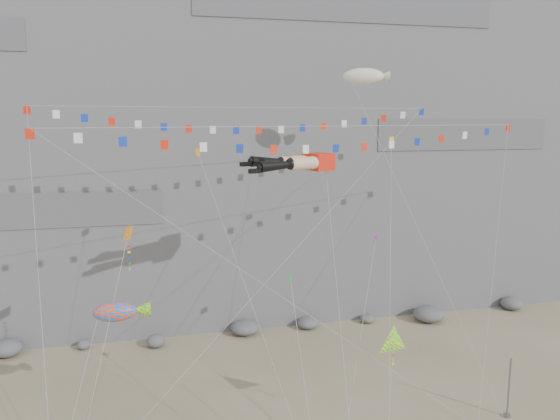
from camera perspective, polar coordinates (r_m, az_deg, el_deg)
The scene contains 14 objects.
cliff at distance 62.61m, azimuth -6.39°, elevation 14.50°, with size 80.00×28.00×50.00m, color slate.
talus_boulders at distance 51.17m, azimuth -3.69°, elevation -12.19°, with size 60.00×3.00×1.20m, color slate, non-canonical shape.
anchor_pole_right at distance 40.61m, azimuth 22.81°, elevation -16.75°, with size 0.12×0.12×4.09m, color slate.
legs_kite at distance 36.23m, azimuth 1.78°, elevation 4.93°, with size 6.59×14.87×21.58m.
flag_banner_upper at distance 41.10m, azimuth -3.44°, elevation 10.61°, with size 29.78×15.96×27.87m.
flag_banner_lower at distance 36.09m, azimuth 4.37°, elevation 8.70°, with size 33.86×10.39×21.89m.
harlequin_kite at distance 35.02m, azimuth -15.60°, elevation -2.46°, with size 4.20×8.68×15.00m.
fish_windsock at distance 34.09m, azimuth -16.83°, elevation -10.17°, with size 5.23×5.93×10.31m.
delta_kite at distance 33.84m, azimuth 11.81°, elevation -13.50°, with size 4.96×7.55×10.28m.
blimp_windsock at distance 43.78m, azimuth 8.70°, elevation 13.57°, with size 7.15×15.21×26.96m.
small_kite_a at distance 36.99m, azimuth -8.37°, elevation 5.32°, with size 5.44×13.17×21.85m.
small_kite_b at distance 38.40m, azimuth 9.92°, elevation -3.33°, with size 6.55×10.00×15.77m.
small_kite_c at distance 32.54m, azimuth 1.14°, elevation -7.49°, with size 1.10×9.00×13.19m.
small_kite_d at distance 40.47m, azimuth 11.55°, elevation 6.37°, with size 7.01×15.38×24.13m.
Camera 1 is at (-8.03, -29.85, 19.54)m, focal length 35.00 mm.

